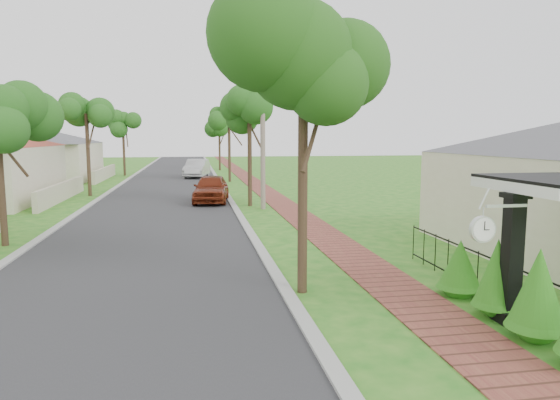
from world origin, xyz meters
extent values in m
plane|color=#216D1A|center=(0.00, 0.00, 0.00)|extent=(160.00, 160.00, 0.00)
cube|color=#28282B|center=(-3.00, 20.00, 0.00)|extent=(7.00, 120.00, 0.02)
cube|color=#9E9E99|center=(0.65, 20.00, 0.00)|extent=(0.30, 120.00, 0.10)
cube|color=#9E9E99|center=(-6.65, 20.00, 0.00)|extent=(0.30, 120.00, 0.10)
cube|color=brown|center=(3.25, 20.00, 0.00)|extent=(1.50, 120.00, 0.03)
cube|color=black|center=(4.55, -1.00, 1.26)|extent=(0.30, 0.30, 2.52)
cube|color=black|center=(4.55, -1.00, 0.12)|extent=(0.48, 0.48, 0.24)
cube|color=black|center=(4.55, -1.00, 2.46)|extent=(0.42, 0.42, 0.10)
cube|color=black|center=(4.90, 0.00, 0.95)|extent=(0.03, 8.00, 0.03)
cube|color=black|center=(4.90, 0.00, 0.15)|extent=(0.03, 8.00, 0.03)
cylinder|color=black|center=(4.90, -1.33, 0.50)|extent=(0.02, 0.02, 1.00)
cylinder|color=black|center=(4.90, -0.67, 0.50)|extent=(0.02, 0.02, 1.00)
cylinder|color=black|center=(4.90, 0.00, 0.50)|extent=(0.02, 0.02, 1.00)
cylinder|color=black|center=(4.90, 0.67, 0.50)|extent=(0.02, 0.02, 1.00)
cylinder|color=black|center=(4.90, 1.33, 0.50)|extent=(0.02, 0.02, 1.00)
cylinder|color=black|center=(4.90, 2.00, 0.50)|extent=(0.02, 0.02, 1.00)
cylinder|color=black|center=(4.90, 2.67, 0.50)|extent=(0.02, 0.02, 1.00)
cylinder|color=black|center=(4.90, 3.33, 0.50)|extent=(0.02, 0.02, 1.00)
cylinder|color=black|center=(4.90, 4.00, 0.50)|extent=(0.02, 0.02, 1.00)
cylinder|color=#382619|center=(1.50, 16.00, 2.27)|extent=(0.22, 0.22, 4.55)
sphere|color=#164A13|center=(1.50, 16.00, 4.68)|extent=(1.70, 1.70, 1.70)
cylinder|color=#382619|center=(1.50, 30.00, 2.45)|extent=(0.22, 0.22, 4.90)
sphere|color=#164A13|center=(1.50, 30.00, 5.04)|extent=(1.70, 1.70, 1.70)
cylinder|color=#382619|center=(1.50, 44.00, 2.10)|extent=(0.22, 0.22, 4.20)
sphere|color=#164A13|center=(1.50, 44.00, 4.32)|extent=(1.70, 1.70, 1.70)
cylinder|color=#382619|center=(-7.50, 8.00, 1.92)|extent=(0.22, 0.22, 3.85)
cylinder|color=#382619|center=(-7.50, 22.00, 2.45)|extent=(0.22, 0.22, 4.90)
sphere|color=#164A13|center=(-7.50, 22.00, 5.04)|extent=(1.70, 1.70, 1.70)
cylinder|color=#382619|center=(-7.50, 38.00, 2.27)|extent=(0.22, 0.22, 4.55)
sphere|color=#164A13|center=(-7.50, 38.00, 4.68)|extent=(1.70, 1.70, 1.70)
sphere|color=#156514|center=(4.45, -1.90, 0.36)|extent=(0.81, 0.81, 0.81)
cone|color=#156514|center=(4.45, -1.90, 1.01)|extent=(0.92, 0.92, 1.31)
sphere|color=#156514|center=(4.45, -0.71, 0.34)|extent=(0.71, 0.71, 0.71)
cone|color=#156514|center=(4.45, -0.71, 0.96)|extent=(0.81, 0.81, 1.24)
sphere|color=#156514|center=(4.45, 0.65, 0.27)|extent=(0.77, 0.77, 0.77)
cone|color=#156514|center=(4.45, 0.65, 0.77)|extent=(0.88, 0.88, 1.00)
cube|color=#BFB299|center=(-8.60, 20.00, 0.50)|extent=(0.25, 10.00, 1.00)
cube|color=beige|center=(-15.00, 34.00, 1.50)|extent=(11.00, 10.00, 3.00)
pyramid|color=#4C4C51|center=(-15.00, 34.00, 3.80)|extent=(15.56, 15.56, 1.60)
cube|color=#BFB299|center=(-8.60, 34.00, 0.50)|extent=(0.25, 10.00, 1.00)
imported|color=maroon|center=(-0.41, 17.76, 0.74)|extent=(2.29, 4.55, 1.49)
imported|color=#B8B8BA|center=(-1.00, 34.69, 0.78)|extent=(2.49, 4.97, 1.56)
cylinder|color=#382619|center=(1.03, 1.50, 2.41)|extent=(0.22, 0.22, 4.82)
sphere|color=#295E1B|center=(1.03, 1.50, 4.96)|extent=(2.40, 2.40, 2.40)
cylinder|color=gray|center=(2.00, 14.74, 3.73)|extent=(0.24, 0.24, 7.47)
cube|color=gray|center=(2.00, 14.74, 7.07)|extent=(1.20, 0.08, 0.08)
cube|color=silver|center=(4.10, -1.40, 2.33)|extent=(0.79, 0.05, 0.05)
cylinder|color=silver|center=(3.65, -1.40, 2.15)|extent=(0.02, 0.02, 0.34)
cylinder|color=silver|center=(3.65, -1.40, 1.92)|extent=(0.48, 0.10, 0.48)
cylinder|color=white|center=(3.65, -1.45, 1.92)|extent=(0.41, 0.01, 0.41)
cylinder|color=white|center=(3.65, -1.34, 1.92)|extent=(0.41, 0.01, 0.41)
cube|color=black|center=(3.65, -1.46, 1.99)|extent=(0.01, 0.01, 0.16)
cube|color=black|center=(3.70, -1.46, 1.92)|extent=(0.10, 0.01, 0.02)
camera|label=1|loc=(-1.40, -9.35, 3.56)|focal=32.00mm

